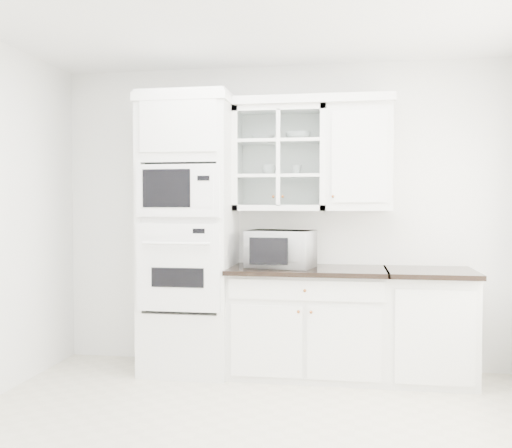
# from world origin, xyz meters

# --- Properties ---
(ground) EXTENTS (4.00, 3.50, 0.01)m
(ground) POSITION_xyz_m (0.00, 0.00, 0.01)
(ground) COLOR beige
(ground) RESTS_ON ground
(room_shell) EXTENTS (4.00, 3.50, 2.70)m
(room_shell) POSITION_xyz_m (0.00, 0.43, 1.78)
(room_shell) COLOR white
(room_shell) RESTS_ON ground
(oven_column) EXTENTS (0.76, 0.68, 2.40)m
(oven_column) POSITION_xyz_m (-0.75, 1.42, 1.20)
(oven_column) COLOR white
(oven_column) RESTS_ON ground
(base_cabinet_run) EXTENTS (1.32, 0.67, 0.92)m
(base_cabinet_run) POSITION_xyz_m (0.28, 1.45, 0.46)
(base_cabinet_run) COLOR white
(base_cabinet_run) RESTS_ON ground
(extra_base_cabinet) EXTENTS (0.72, 0.67, 0.92)m
(extra_base_cabinet) POSITION_xyz_m (1.28, 1.45, 0.46)
(extra_base_cabinet) COLOR white
(extra_base_cabinet) RESTS_ON ground
(upper_cabinet_glass) EXTENTS (0.80, 0.33, 0.90)m
(upper_cabinet_glass) POSITION_xyz_m (0.03, 1.58, 1.85)
(upper_cabinet_glass) COLOR white
(upper_cabinet_glass) RESTS_ON room_shell
(upper_cabinet_solid) EXTENTS (0.55, 0.33, 0.90)m
(upper_cabinet_solid) POSITION_xyz_m (0.71, 1.58, 1.85)
(upper_cabinet_solid) COLOR white
(upper_cabinet_solid) RESTS_ON room_shell
(crown_molding) EXTENTS (2.14, 0.38, 0.07)m
(crown_molding) POSITION_xyz_m (-0.07, 1.56, 2.33)
(crown_molding) COLOR white
(crown_molding) RESTS_ON room_shell
(countertop_microwave) EXTENTS (0.62, 0.55, 0.31)m
(countertop_microwave) POSITION_xyz_m (0.06, 1.44, 1.08)
(countertop_microwave) COLOR white
(countertop_microwave) RESTS_ON base_cabinet_run
(bowl_a) EXTENTS (0.21, 0.21, 0.05)m
(bowl_a) POSITION_xyz_m (-0.12, 1.58, 2.03)
(bowl_a) COLOR white
(bowl_a) RESTS_ON upper_cabinet_glass
(bowl_b) EXTENTS (0.22, 0.22, 0.07)m
(bowl_b) POSITION_xyz_m (0.18, 1.57, 2.04)
(bowl_b) COLOR white
(bowl_b) RESTS_ON upper_cabinet_glass
(cup_a) EXTENTS (0.14, 0.14, 0.09)m
(cup_a) POSITION_xyz_m (-0.07, 1.60, 1.76)
(cup_a) COLOR white
(cup_a) RESTS_ON upper_cabinet_glass
(cup_b) EXTENTS (0.10, 0.10, 0.09)m
(cup_b) POSITION_xyz_m (0.17, 1.59, 1.75)
(cup_b) COLOR white
(cup_b) RESTS_ON upper_cabinet_glass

